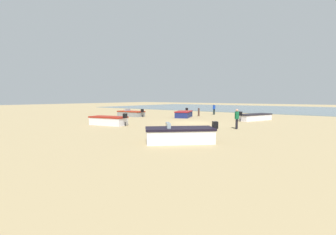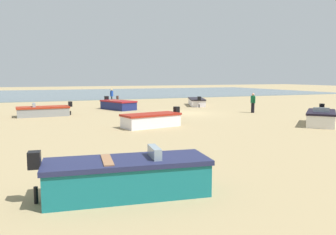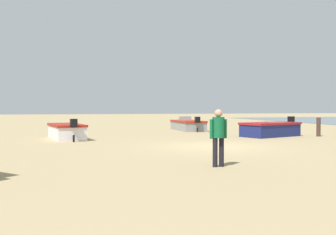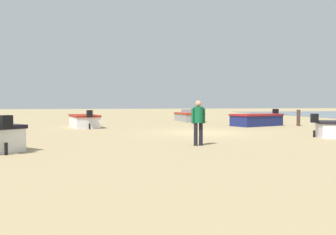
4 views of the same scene
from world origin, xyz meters
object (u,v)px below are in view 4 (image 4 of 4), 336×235
Objects in this scene: boat_white_0 at (84,121)px; boat_navy_1 at (257,120)px; boat_grey_3 at (189,117)px; mooring_post_mid_beach at (298,118)px; beach_walker_foreground at (198,119)px.

boat_navy_1 is at bearing -16.51° from boat_white_0.
boat_navy_1 is at bearing -67.38° from boat_grey_3.
boat_white_0 is 10.11m from boat_grey_3.
boat_navy_1 is 3.58× the size of mooring_post_mid_beach.
beach_walker_foreground is (-16.09, 4.00, 0.58)m from boat_grey_3.
mooring_post_mid_beach is (-1.53, -14.10, 0.13)m from boat_white_0.
beach_walker_foreground is (-8.93, 9.71, 0.41)m from mooring_post_mid_beach.
mooring_post_mid_beach is (-7.17, -5.70, 0.17)m from boat_grey_3.
boat_navy_1 reaches higher than boat_white_0.
boat_navy_1 is 0.96× the size of boat_grey_3.
boat_navy_1 reaches higher than mooring_post_mid_beach.
boat_white_0 is 11.42m from boat_navy_1.
boat_white_0 is 11.35m from beach_walker_foreground.
boat_white_0 is 0.98× the size of boat_navy_1.
boat_grey_3 is 16.59m from beach_walker_foreground.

